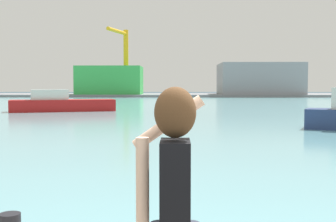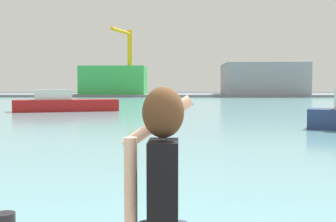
# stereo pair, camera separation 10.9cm
# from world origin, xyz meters

# --- Properties ---
(ground_plane) EXTENTS (220.00, 220.00, 0.00)m
(ground_plane) POSITION_xyz_m (0.00, 50.00, 0.00)
(ground_plane) COLOR #334751
(harbor_water) EXTENTS (140.00, 100.00, 0.02)m
(harbor_water) POSITION_xyz_m (0.00, 52.00, 0.01)
(harbor_water) COLOR #6BA8B2
(harbor_water) RESTS_ON ground_plane
(far_shore_dock) EXTENTS (140.00, 20.00, 0.52)m
(far_shore_dock) POSITION_xyz_m (0.00, 92.00, 0.26)
(far_shore_dock) COLOR gray
(far_shore_dock) RESTS_ON ground_plane
(person_photographer) EXTENTS (0.52, 0.55, 1.74)m
(person_photographer) POSITION_xyz_m (-0.69, -0.14, 1.55)
(person_photographer) COLOR #2D3342
(person_photographer) RESTS_ON quay_promenade
(boat_moored) EXTENTS (9.14, 4.87, 1.91)m
(boat_moored) POSITION_xyz_m (-10.68, 34.95, 0.71)
(boat_moored) COLOR #B21919
(boat_moored) RESTS_ON harbor_water
(warehouse_left) EXTENTS (13.15, 8.96, 5.74)m
(warehouse_left) POSITION_xyz_m (-14.22, 87.78, 3.39)
(warehouse_left) COLOR green
(warehouse_left) RESTS_ON far_shore_dock
(warehouse_right) EXTENTS (16.49, 13.38, 6.38)m
(warehouse_right) POSITION_xyz_m (16.84, 89.57, 3.71)
(warehouse_right) COLOR gray
(warehouse_right) RESTS_ON far_shore_dock
(port_crane) EXTENTS (3.19, 9.22, 13.15)m
(port_crane) POSITION_xyz_m (-11.11, 86.16, 8.54)
(port_crane) COLOR yellow
(port_crane) RESTS_ON far_shore_dock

